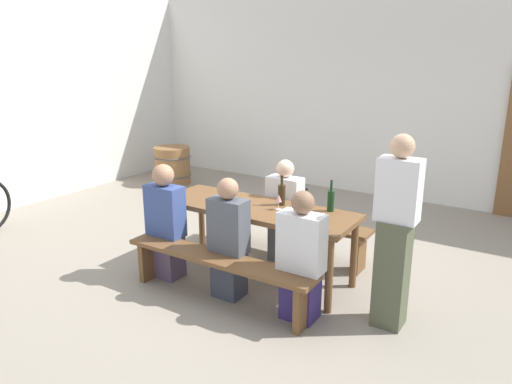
{
  "coord_description": "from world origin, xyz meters",
  "views": [
    {
      "loc": [
        2.47,
        -3.88,
        2.22
      ],
      "look_at": [
        0.0,
        0.0,
        0.9
      ],
      "focal_mm": 33.89,
      "sensor_mm": 36.0,
      "label": 1
    }
  ],
  "objects": [
    {
      "name": "wine_bottle_2",
      "position": [
        0.19,
        0.18,
        0.86
      ],
      "size": [
        0.08,
        0.08,
        0.31
      ],
      "color": "#332814",
      "rests_on": "tasting_table"
    },
    {
      "name": "wine_barrel",
      "position": [
        -3.22,
        2.31,
        0.33
      ],
      "size": [
        0.66,
        0.66,
        0.65
      ],
      "color": "olive",
      "rests_on": "ground"
    },
    {
      "name": "back_wall",
      "position": [
        0.0,
        3.66,
        1.6
      ],
      "size": [
        14.0,
        0.2,
        3.2
      ],
      "primitive_type": "cube",
      "color": "silver",
      "rests_on": "ground"
    },
    {
      "name": "ground_plane",
      "position": [
        0.0,
        0.0,
        0.0
      ],
      "size": [
        24.0,
        24.0,
        0.0
      ],
      "primitive_type": "plane",
      "color": "gray"
    },
    {
      "name": "wine_bottle_1",
      "position": [
        0.61,
        -0.11,
        0.86
      ],
      "size": [
        0.07,
        0.07,
        0.31
      ],
      "color": "#234C2D",
      "rests_on": "tasting_table"
    },
    {
      "name": "seated_guest_far_0",
      "position": [
        0.05,
        0.5,
        0.54
      ],
      "size": [
        0.38,
        0.24,
        1.14
      ],
      "rotation": [
        0.0,
        0.0,
        -1.57
      ],
      "color": "#52585B",
      "rests_on": "ground"
    },
    {
      "name": "wine_glass_0",
      "position": [
        0.51,
        0.03,
        0.86
      ],
      "size": [
        0.06,
        0.06,
        0.15
      ],
      "color": "silver",
      "rests_on": "tasting_table"
    },
    {
      "name": "wine_bottle_0",
      "position": [
        0.69,
        0.26,
        0.86
      ],
      "size": [
        0.07,
        0.07,
        0.31
      ],
      "color": "#143319",
      "rests_on": "tasting_table"
    },
    {
      "name": "standing_host",
      "position": [
        1.46,
        -0.19,
        0.8
      ],
      "size": [
        0.33,
        0.24,
        1.64
      ],
      "rotation": [
        0.0,
        0.0,
        3.14
      ],
      "color": "#4E533C",
      "rests_on": "ground"
    },
    {
      "name": "wine_glass_1",
      "position": [
        0.24,
        0.03,
        0.86
      ],
      "size": [
        0.06,
        0.06,
        0.16
      ],
      "color": "silver",
      "rests_on": "tasting_table"
    },
    {
      "name": "seated_guest_near_1",
      "position": [
        0.02,
        -0.5,
        0.55
      ],
      "size": [
        0.36,
        0.24,
        1.15
      ],
      "rotation": [
        0.0,
        0.0,
        1.57
      ],
      "color": "#363947",
      "rests_on": "ground"
    },
    {
      "name": "seated_guest_near_0",
      "position": [
        -0.76,
        -0.5,
        0.57
      ],
      "size": [
        0.39,
        0.24,
        1.19
      ],
      "rotation": [
        0.0,
        0.0,
        1.57
      ],
      "color": "#54445C",
      "rests_on": "ground"
    },
    {
      "name": "tasting_table",
      "position": [
        0.0,
        0.0,
        0.67
      ],
      "size": [
        2.05,
        0.7,
        0.75
      ],
      "color": "brown",
      "rests_on": "ground"
    },
    {
      "name": "seated_guest_near_2",
      "position": [
        0.77,
        -0.5,
        0.54
      ],
      "size": [
        0.39,
        0.24,
        1.15
      ],
      "rotation": [
        0.0,
        0.0,
        1.57
      ],
      "color": "navy",
      "rests_on": "ground"
    },
    {
      "name": "bench_far",
      "position": [
        0.0,
        0.65,
        0.35
      ],
      "size": [
        1.95,
        0.3,
        0.45
      ],
      "color": "brown",
      "rests_on": "ground"
    },
    {
      "name": "bench_near",
      "position": [
        0.0,
        -0.65,
        0.35
      ],
      "size": [
        1.95,
        0.3,
        0.45
      ],
      "color": "brown",
      "rests_on": "ground"
    }
  ]
}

